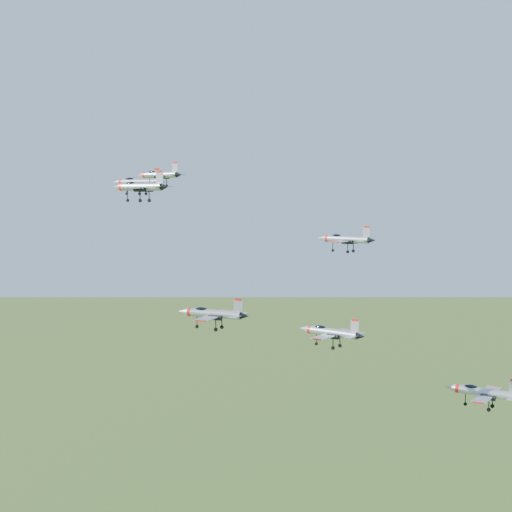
% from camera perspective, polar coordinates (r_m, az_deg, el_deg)
% --- Properties ---
extents(jet_lead, '(12.82, 10.52, 3.44)m').
position_cam_1_polar(jet_lead, '(148.57, -9.44, 5.86)').
color(jet_lead, '#A2A5AE').
extents(jet_left_high, '(10.74, 8.96, 2.87)m').
position_cam_1_polar(jet_left_high, '(132.76, -7.78, 6.46)').
color(jet_left_high, '#A2A5AE').
extents(jet_right_high, '(11.36, 9.46, 3.04)m').
position_cam_1_polar(jet_right_high, '(110.96, -9.33, 5.49)').
color(jet_right_high, '#A2A5AE').
extents(jet_left_low, '(11.56, 9.68, 3.10)m').
position_cam_1_polar(jet_left_low, '(127.70, 7.15, 1.36)').
color(jet_left_low, '#A2A5AE').
extents(jet_right_low, '(12.37, 10.22, 3.31)m').
position_cam_1_polar(jet_right_low, '(112.36, -3.54, -4.60)').
color(jet_right_low, '#A2A5AE').
extents(jet_trail, '(12.30, 10.33, 3.30)m').
position_cam_1_polar(jet_trail, '(116.79, 5.97, -6.06)').
color(jet_trail, '#A2A5AE').
extents(jet_extra, '(13.10, 10.89, 3.50)m').
position_cam_1_polar(jet_extra, '(123.16, 17.71, -10.33)').
color(jet_extra, '#A2A5AE').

